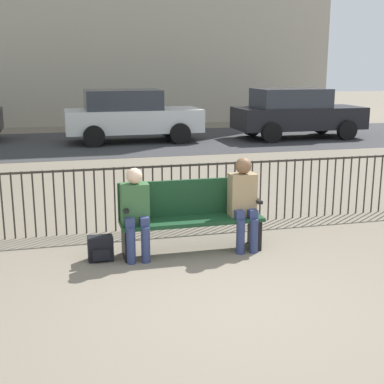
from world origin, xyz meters
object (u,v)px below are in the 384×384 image
park_bench (190,213)px  parked_car_0 (130,115)px  parked_car_1 (296,113)px  seated_person_0 (135,209)px  backpack (101,249)px  seated_person_1 (243,199)px

park_bench → parked_car_0: 10.33m
park_bench → parked_car_1: bearing=58.3°
seated_person_0 → backpack: size_ratio=3.71×
backpack → seated_person_0: bearing=-5.2°
seated_person_0 → backpack: seated_person_0 is taller
backpack → parked_car_1: bearing=53.9°
park_bench → parked_car_0: bearing=86.3°
backpack → parked_car_1: 12.29m
seated_person_0 → seated_person_1: seated_person_1 is taller
parked_car_1 → backpack: bearing=-126.1°
park_bench → backpack: park_bench is taller
seated_person_0 → parked_car_1: (6.80, 9.95, 0.20)m
seated_person_1 → backpack: bearing=178.9°
seated_person_1 → parked_car_1: bearing=61.5°
seated_person_1 → parked_car_0: size_ratio=0.29×
parked_car_1 → parked_car_0: bearing=174.9°
seated_person_1 → backpack: seated_person_1 is taller
seated_person_0 → parked_car_0: parked_car_0 is taller
backpack → parked_car_0: (1.83, 10.39, 0.69)m
seated_person_0 → parked_car_0: 10.53m
seated_person_0 → parked_car_1: bearing=55.7°
park_bench → parked_car_1: parked_car_1 is taller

